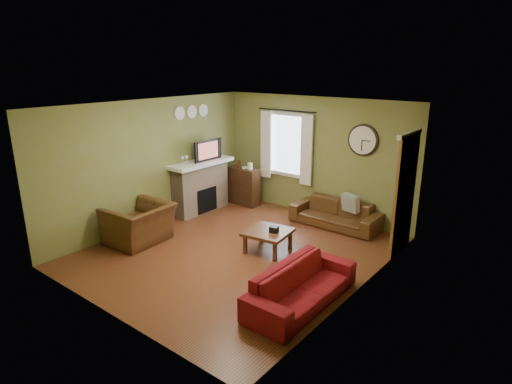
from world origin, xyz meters
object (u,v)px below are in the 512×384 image
Objects in this scene: sofa_red at (302,285)px; armchair at (139,224)px; sofa_brown at (335,214)px; bookshelf at (244,186)px; coffee_table at (268,241)px.

sofa_red is 1.70× the size of armchair.
sofa_red is at bearing -70.19° from sofa_brown.
armchair reaches higher than sofa_brown.
bookshelf is 2.74m from coffee_table.
sofa_red is 2.57× the size of coffee_table.
bookshelf is at bearing 50.15° from sofa_red.
sofa_brown is 3.16m from sofa_red.
sofa_red is 3.57m from armchair.
bookshelf reaches higher than armchair.
sofa_brown is at bearing 19.81° from sofa_red.
armchair is at bearing 91.10° from sofa_red.
armchair is at bearing -129.41° from sofa_brown.
sofa_brown is 3.94m from armchair.
armchair is (-2.50, -3.04, 0.10)m from sofa_brown.
armchair is (-0.10, -2.97, -0.08)m from bookshelf.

